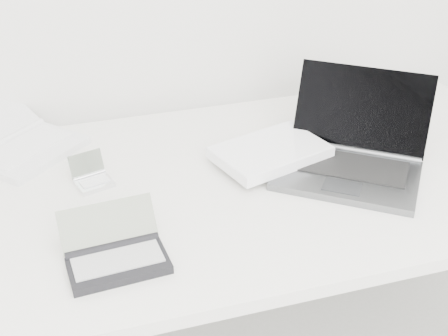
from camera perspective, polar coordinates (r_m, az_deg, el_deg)
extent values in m
cube|color=white|center=(1.47, 0.66, -1.58)|extent=(1.60, 0.80, 0.03)
cylinder|color=silver|center=(2.22, 16.51, -1.78)|extent=(0.04, 0.04, 0.70)
cube|color=#5A5C60|center=(1.48, 11.18, -0.71)|extent=(0.39, 0.37, 0.02)
cube|color=black|center=(1.51, 11.42, 0.20)|extent=(0.29, 0.26, 0.00)
cube|color=black|center=(1.57, 12.53, 5.29)|extent=(0.31, 0.27, 0.19)
cylinder|color=#5A5C60|center=(1.58, 11.90, 1.55)|extent=(0.27, 0.21, 0.02)
cube|color=#383A3D|center=(1.42, 10.76, -1.68)|extent=(0.10, 0.10, 0.00)
cube|color=white|center=(1.51, 4.24, 1.46)|extent=(0.30, 0.24, 0.03)
cube|color=white|center=(1.51, 4.26, 1.93)|extent=(0.29, 0.23, 0.00)
cube|color=white|center=(1.63, -17.18, 1.43)|extent=(0.30, 0.29, 0.02)
cube|color=silver|center=(1.63, -17.65, 1.90)|extent=(0.23, 0.22, 0.00)
cylinder|color=white|center=(1.68, -19.24, 2.41)|extent=(0.20, 0.18, 0.02)
cube|color=silver|center=(1.46, -11.74, -1.41)|extent=(0.09, 0.08, 0.01)
cube|color=silver|center=(1.46, -11.77, -1.17)|extent=(0.07, 0.05, 0.00)
cube|color=#9CAB9C|center=(1.48, -12.49, 0.37)|extent=(0.08, 0.04, 0.06)
cylinder|color=silver|center=(1.48, -12.22, -0.70)|extent=(0.08, 0.03, 0.01)
cube|color=black|center=(1.21, -9.59, -8.81)|extent=(0.19, 0.11, 0.02)
cube|color=gray|center=(1.20, -9.69, -8.30)|extent=(0.17, 0.08, 0.00)
cube|color=#666E5A|center=(1.24, -10.58, -5.05)|extent=(0.19, 0.07, 0.08)
cylinder|color=black|center=(1.24, -10.15, -7.12)|extent=(0.18, 0.03, 0.02)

